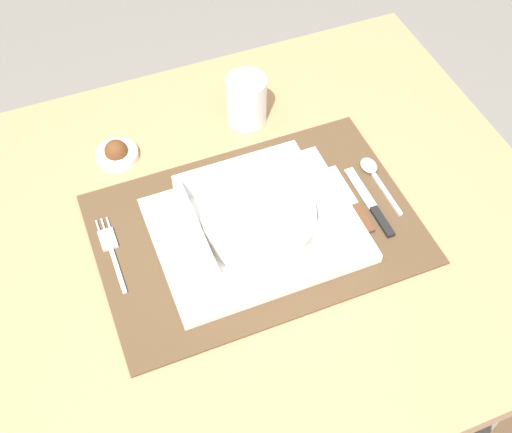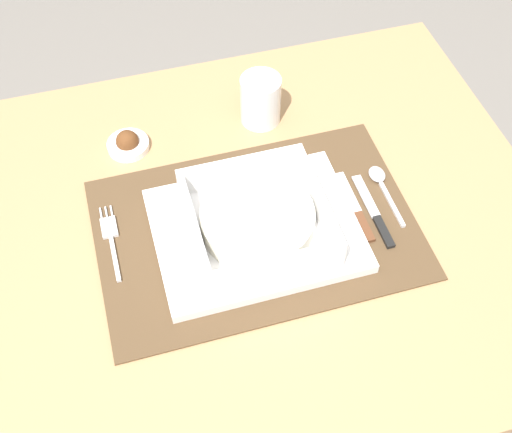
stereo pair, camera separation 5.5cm
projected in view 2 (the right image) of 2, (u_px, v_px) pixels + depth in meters
The scene contains 11 objects.
ground_plane at pixel (250, 417), 1.54m from camera, with size 6.00×6.00×0.00m, color slate.
dining_table at pixel (247, 270), 1.04m from camera, with size 0.89×0.74×0.76m.
placemat at pixel (256, 229), 0.94m from camera, with size 0.45×0.31×0.00m, color #4C3823.
serving_plate at pixel (256, 230), 0.93m from camera, with size 0.28×0.22×0.02m, color white.
porridge_bowl at pixel (257, 221), 0.90m from camera, with size 0.19×0.19×0.06m.
fork at pixel (111, 236), 0.93m from camera, with size 0.02×0.13×0.00m.
spoon at pixel (380, 181), 0.99m from camera, with size 0.02×0.12×0.01m.
butter_knife at pixel (375, 215), 0.95m from camera, with size 0.01×0.14×0.01m.
bread_knife at pixel (357, 211), 0.95m from camera, with size 0.01×0.13×0.01m.
drinking_glass at pixel (261, 101), 1.05m from camera, with size 0.06×0.06×0.08m.
condiment_saucer at pixel (128, 143), 1.03m from camera, with size 0.07×0.07×0.04m.
Camera 2 is at (-0.14, -0.54, 1.51)m, focal length 46.12 mm.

